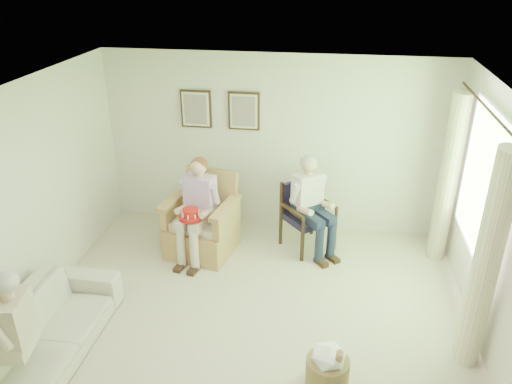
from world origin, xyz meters
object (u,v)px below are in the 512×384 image
sofa (41,336)px  person_wicker (198,203)px  person_dark (309,199)px  hatbox (328,367)px  wood_armchair (309,212)px  red_hat (191,215)px  person_sofa (8,330)px  wicker_armchair (203,228)px

sofa → person_wicker: 2.48m
person_dark → hatbox: bearing=-122.0°
wood_armchair → red_hat: bearing=166.2°
sofa → person_sofa: 0.58m
wood_armchair → red_hat: (-1.49, -0.75, 0.22)m
wood_armchair → person_dark: (0.00, -0.16, 0.27)m
hatbox → person_dark: bearing=98.4°
person_sofa → person_dark: bearing=129.7°
red_hat → hatbox: bearing=-45.3°
person_wicker → red_hat: person_wicker is taller
person_wicker → hatbox: 2.80m
person_wicker → person_dark: person_wicker is taller
wood_armchair → person_dark: size_ratio=0.70×
wood_armchair → person_dark: person_dark is taller
wood_armchair → person_dark: 0.32m
person_dark → hatbox: person_dark is taller
person_wicker → wicker_armchair: bearing=101.3°
wicker_armchair → sofa: (-1.07, -2.33, -0.04)m
wicker_armchair → person_wicker: bearing=-78.7°
wood_armchair → wicker_armchair: bearing=155.2°
wood_armchair → person_dark: bearing=-130.4°
wood_armchair → person_wicker: person_wicker is taller
wicker_armchair → person_wicker: 0.49m
person_dark → wood_armchair: bearing=49.6°
person_sofa → red_hat: 2.59m
person_sofa → hatbox: person_sofa is taller
wicker_armchair → person_sofa: person_sofa is taller
wicker_armchair → wood_armchair: bearing=26.9°
person_sofa → person_wicker: bearing=147.3°
person_dark → person_sofa: person_dark is taller
sofa → hatbox: size_ratio=3.45×
person_wicker → wood_armchair: bearing=32.2°
sofa → person_dark: size_ratio=1.57×
wicker_armchair → person_wicker: person_wicker is taller
sofa → person_dark: bearing=-44.2°
wicker_armchair → red_hat: wicker_armchair is taller
person_dark → red_hat: (-1.49, -0.59, -0.06)m
wicker_armchair → person_dark: person_dark is taller
person_dark → person_wicker: bearing=154.9°
sofa → hatbox: 2.87m
person_wicker → hatbox: bearing=-37.7°
wood_armchair → red_hat: size_ratio=3.09×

